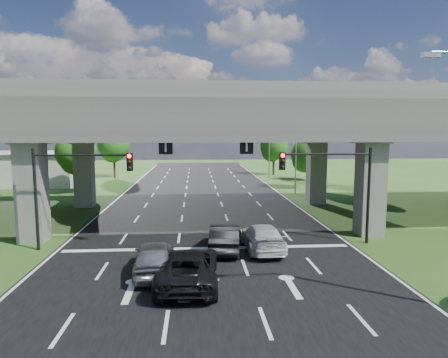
{
  "coord_description": "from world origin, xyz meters",
  "views": [
    {
      "loc": [
        -0.7,
        -19.69,
        6.95
      ],
      "look_at": [
        1.3,
        7.95,
        3.67
      ],
      "focal_mm": 32.0,
      "sensor_mm": 36.0,
      "label": 1
    }
  ],
  "objects": [
    {
      "name": "tree_right_far",
      "position": [
        12.05,
        44.0,
        4.82
      ],
      "size": [
        4.5,
        4.5,
        7.8
      ],
      "color": "black",
      "rests_on": "ground"
    },
    {
      "name": "signal_right",
      "position": [
        7.82,
        3.94,
        4.19
      ],
      "size": [
        5.76,
        0.54,
        6.0
      ],
      "color": "black",
      "rests_on": "ground"
    },
    {
      "name": "tree_left_far",
      "position": [
        -12.95,
        42.0,
        5.14
      ],
      "size": [
        4.8,
        4.8,
        8.32
      ],
      "color": "black",
      "rests_on": "ground"
    },
    {
      "name": "streetlight_beyond",
      "position": [
        10.1,
        40.0,
        5.85
      ],
      "size": [
        3.38,
        0.25,
        10.0
      ],
      "color": "gray",
      "rests_on": "ground"
    },
    {
      "name": "tree_right_near",
      "position": [
        13.05,
        28.0,
        4.5
      ],
      "size": [
        4.2,
        4.2,
        7.28
      ],
      "color": "black",
      "rests_on": "ground"
    },
    {
      "name": "car_white",
      "position": [
        3.19,
        3.0,
        0.78
      ],
      "size": [
        2.35,
        5.27,
        1.5
      ],
      "primitive_type": "imported",
      "rotation": [
        0.0,
        0.0,
        3.19
      ],
      "color": "#BABABA",
      "rests_on": "road"
    },
    {
      "name": "car_silver",
      "position": [
        -2.74,
        -0.55,
        0.85
      ],
      "size": [
        2.27,
        4.93,
        1.64
      ],
      "primitive_type": "imported",
      "rotation": [
        0.0,
        0.0,
        3.21
      ],
      "color": "gray",
      "rests_on": "road"
    },
    {
      "name": "tree_right_mid",
      "position": [
        16.05,
        36.0,
        4.17
      ],
      "size": [
        3.91,
        3.9,
        6.76
      ],
      "color": "black",
      "rests_on": "ground"
    },
    {
      "name": "warehouse",
      "position": [
        -26.0,
        35.0,
        2.0
      ],
      "size": [
        20.0,
        10.0,
        4.0
      ],
      "primitive_type": "cube",
      "color": "#9E9E99",
      "rests_on": "ground"
    },
    {
      "name": "tree_left_near",
      "position": [
        -13.95,
        26.0,
        4.82
      ],
      "size": [
        4.5,
        4.5,
        7.8
      ],
      "color": "black",
      "rests_on": "ground"
    },
    {
      "name": "car_trailing",
      "position": [
        -1.06,
        -2.02,
        0.83
      ],
      "size": [
        2.87,
        5.83,
        1.59
      ],
      "primitive_type": "imported",
      "rotation": [
        0.0,
        0.0,
        3.1
      ],
      "color": "black",
      "rests_on": "road"
    },
    {
      "name": "streetlight_far",
      "position": [
        10.1,
        24.0,
        5.85
      ],
      "size": [
        3.38,
        0.25,
        10.0
      ],
      "color": "gray",
      "rests_on": "ground"
    },
    {
      "name": "tree_left_mid",
      "position": [
        -16.95,
        34.0,
        4.17
      ],
      "size": [
        3.91,
        3.9,
        6.76
      ],
      "color": "black",
      "rests_on": "ground"
    },
    {
      "name": "car_dark",
      "position": [
        1.01,
        3.0,
        0.81
      ],
      "size": [
        2.16,
        4.89,
        1.56
      ],
      "primitive_type": "imported",
      "rotation": [
        0.0,
        0.0,
        3.03
      ],
      "color": "black",
      "rests_on": "road"
    },
    {
      "name": "ground",
      "position": [
        0.0,
        0.0,
        0.0
      ],
      "size": [
        160.0,
        160.0,
        0.0
      ],
      "primitive_type": "plane",
      "color": "#2C4B18",
      "rests_on": "ground"
    },
    {
      "name": "road",
      "position": [
        0.0,
        10.0,
        0.01
      ],
      "size": [
        18.0,
        120.0,
        0.03
      ],
      "primitive_type": "cube",
      "color": "black",
      "rests_on": "ground"
    },
    {
      "name": "signal_left",
      "position": [
        -7.82,
        3.94,
        4.19
      ],
      "size": [
        5.76,
        0.54,
        6.0
      ],
      "color": "black",
      "rests_on": "ground"
    },
    {
      "name": "overpass",
      "position": [
        0.0,
        12.0,
        7.92
      ],
      "size": [
        80.0,
        15.0,
        10.0
      ],
      "color": "#3A3835",
      "rests_on": "ground"
    }
  ]
}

